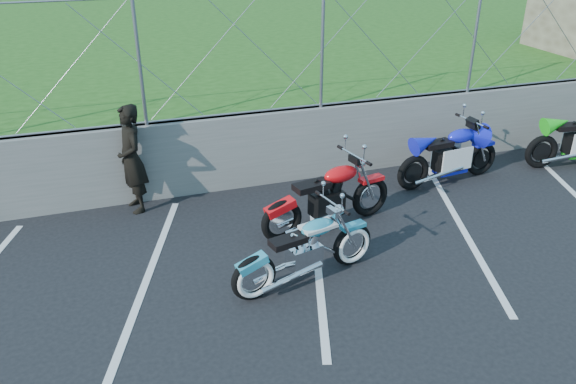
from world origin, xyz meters
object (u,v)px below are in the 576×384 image
object	(u,v)px
cruiser_turquoise	(307,252)
naked_orange	(330,199)
sportbike_blue	(450,157)
person_standing	(132,159)

from	to	relation	value
cruiser_turquoise	naked_orange	bearing A→B (deg)	43.42
cruiser_turquoise	sportbike_blue	world-z (taller)	sportbike_blue
sportbike_blue	person_standing	size ratio (longest dim) A/B	1.22
cruiser_turquoise	person_standing	xyz separation A→B (m)	(-1.95, 2.75, 0.46)
cruiser_turquoise	person_standing	world-z (taller)	person_standing
sportbike_blue	person_standing	xyz separation A→B (m)	(-5.41, 0.68, 0.40)
naked_orange	person_standing	bearing A→B (deg)	139.17
person_standing	sportbike_blue	bearing A→B (deg)	70.50
sportbike_blue	person_standing	bearing A→B (deg)	166.64
cruiser_turquoise	person_standing	distance (m)	3.40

